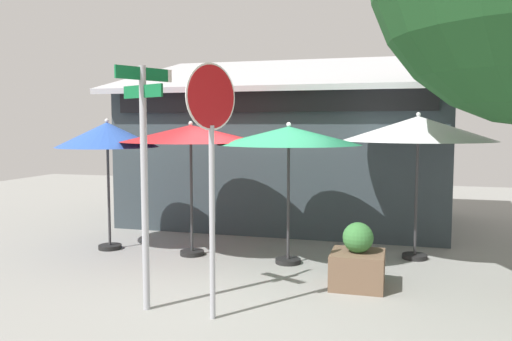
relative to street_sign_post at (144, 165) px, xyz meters
The scene contains 9 objects.
ground_plane 2.60m from the street_sign_post, 61.43° to the left, with size 28.00×28.00×0.10m, color gray.
cafe_building 6.72m from the street_sign_post, 86.18° to the left, with size 7.85×4.92×4.27m.
street_sign_post is the anchor object (origin of this frame).
stop_sign 0.99m from the street_sign_post, ahead, with size 0.36×0.73×3.14m.
patio_umbrella_royal_blue_left 3.57m from the street_sign_post, 128.95° to the left, with size 1.93×1.93×2.51m.
patio_umbrella_crimson_center 2.83m from the street_sign_post, 100.76° to the left, with size 2.54×2.54×2.46m.
patio_umbrella_forest_green_right 3.00m from the street_sign_post, 64.18° to the left, with size 2.47×2.47×2.44m.
patio_umbrella_ivory_far_right 4.98m from the street_sign_post, 46.42° to the left, with size 2.66×2.66×2.62m.
sidewalk_planter 3.42m from the street_sign_post, 33.26° to the left, with size 0.77×0.77×0.97m.
Camera 1 is at (2.31, -7.43, 2.40)m, focal length 36.24 mm.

